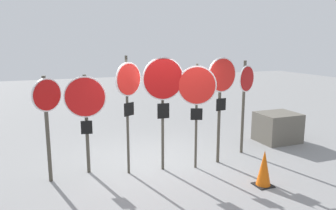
{
  "coord_description": "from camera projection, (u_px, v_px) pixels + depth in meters",
  "views": [
    {
      "loc": [
        -2.36,
        -6.71,
        2.86
      ],
      "look_at": [
        0.23,
        0.0,
        1.47
      ],
      "focal_mm": 35.0,
      "sensor_mm": 36.0,
      "label": 1
    }
  ],
  "objects": [
    {
      "name": "storage_crate",
      "position": [
        277.0,
        127.0,
        9.5
      ],
      "size": [
        1.12,
        0.96,
        0.84
      ],
      "color": "#605B51",
      "rests_on": "ground"
    },
    {
      "name": "stop_sign_3",
      "position": [
        163.0,
        88.0,
        7.07
      ],
      "size": [
        0.93,
        0.14,
        2.54
      ],
      "rotation": [
        0.0,
        0.0,
        -0.06
      ],
      "color": "#474238",
      "rests_on": "ground"
    },
    {
      "name": "stop_sign_0",
      "position": [
        47.0,
        109.0,
        6.53
      ],
      "size": [
        0.57,
        0.39,
        2.21
      ],
      "rotation": [
        0.0,
        0.0,
        0.59
      ],
      "color": "#474238",
      "rests_on": "ground"
    },
    {
      "name": "stop_sign_2",
      "position": [
        128.0,
        91.0,
        6.88
      ],
      "size": [
        0.63,
        0.38,
        2.58
      ],
      "rotation": [
        0.0,
        0.0,
        0.53
      ],
      "color": "#474238",
      "rests_on": "ground"
    },
    {
      "name": "stop_sign_4",
      "position": [
        197.0,
        92.0,
        7.19
      ],
      "size": [
        0.81,
        0.35,
        2.39
      ],
      "rotation": [
        0.0,
        0.0,
        -0.38
      ],
      "color": "#474238",
      "rests_on": "ground"
    },
    {
      "name": "traffic_cone_0",
      "position": [
        264.0,
        168.0,
        6.55
      ],
      "size": [
        0.35,
        0.35,
        0.75
      ],
      "color": "black",
      "rests_on": "ground"
    },
    {
      "name": "stop_sign_1",
      "position": [
        86.0,
        105.0,
        6.96
      ],
      "size": [
        0.88,
        0.2,
        2.18
      ],
      "rotation": [
        0.0,
        0.0,
        -0.18
      ],
      "color": "#474238",
      "rests_on": "ground"
    },
    {
      "name": "stop_sign_5",
      "position": [
        221.0,
        88.0,
        7.53
      ],
      "size": [
        0.79,
        0.19,
        2.52
      ],
      "rotation": [
        0.0,
        0.0,
        0.16
      ],
      "color": "#474238",
      "rests_on": "ground"
    },
    {
      "name": "stop_sign_6",
      "position": [
        245.0,
        90.0,
        8.26
      ],
      "size": [
        0.61,
        0.32,
        2.4
      ],
      "rotation": [
        0.0,
        0.0,
        0.46
      ],
      "color": "#474238",
      "rests_on": "ground"
    },
    {
      "name": "ground_plane",
      "position": [
        159.0,
        168.0,
        7.53
      ],
      "size": [
        40.0,
        40.0,
        0.0
      ],
      "primitive_type": "plane",
      "color": "gray"
    }
  ]
}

